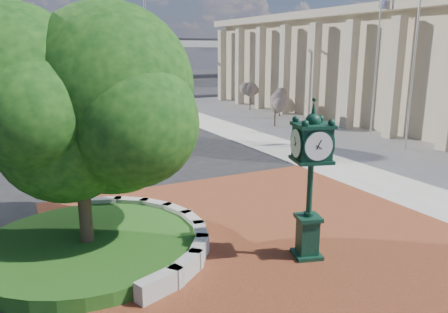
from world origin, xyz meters
TOP-DOWN VIEW (x-y plane):
  - ground at (0.00, 0.00)m, footprint 200.00×200.00m
  - plaza at (0.00, -1.00)m, footprint 12.00×12.00m
  - sidewalk at (16.00, 10.00)m, footprint 20.00×50.00m
  - planter_wall at (-2.71, -0.00)m, footprint 2.96×6.77m
  - grass_bed at (-5.00, 0.00)m, footprint 6.10×6.10m
  - civic_building at (23.60, 12.00)m, footprint 17.35×44.00m
  - overpass at (-0.22, 70.00)m, footprint 90.00×12.00m
  - tree_planter at (-5.00, 0.00)m, footprint 5.20×5.20m
  - tree_street at (-4.00, 18.00)m, footprint 4.40×4.40m
  - post_clock at (0.36, -3.02)m, footprint 1.09×1.09m
  - parked_car at (3.63, 34.96)m, footprint 3.11×4.45m
  - flagpole_a at (13.58, 5.06)m, footprint 1.51×0.21m
  - flagpole_b at (15.00, 9.14)m, footprint 1.43×0.39m
  - street_lamp_near at (5.27, 25.96)m, footprint 2.25×0.72m
  - street_lamp_far at (0.68, 44.82)m, footprint 2.28×0.30m
  - shrub_near at (11.28, 15.02)m, footprint 1.20×1.20m
  - shrub_mid at (14.29, 18.80)m, footprint 1.20×1.20m
  - shrub_far at (14.05, 23.36)m, footprint 1.20×1.20m

SIDE VIEW (x-z plane):
  - ground at x=0.00m, z-range 0.00..0.00m
  - plaza at x=0.00m, z-range 0.00..0.04m
  - sidewalk at x=16.00m, z-range 0.00..0.04m
  - grass_bed at x=-5.00m, z-range 0.00..0.40m
  - planter_wall at x=-2.71m, z-range 0.00..0.54m
  - parked_car at x=3.63m, z-range 0.00..1.41m
  - shrub_near at x=11.28m, z-range 0.49..2.69m
  - shrub_mid at x=14.29m, z-range 0.49..2.69m
  - shrub_far at x=14.05m, z-range 0.49..2.69m
  - post_clock at x=0.36m, z-range 0.22..4.59m
  - tree_street at x=-4.00m, z-range 0.52..5.96m
  - tree_planter at x=-5.00m, z-range 0.56..6.89m
  - civic_building at x=23.60m, z-range 0.03..8.63m
  - flagpole_b at x=15.00m, z-range 0.12..9.43m
  - flagpole_a at x=13.58m, z-range 0.12..9.80m
  - street_lamp_far at x=0.68m, z-range 0.87..11.02m
  - street_lamp_near at x=5.27m, z-range 0.88..11.04m
  - overpass at x=-0.22m, z-range 2.79..10.29m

